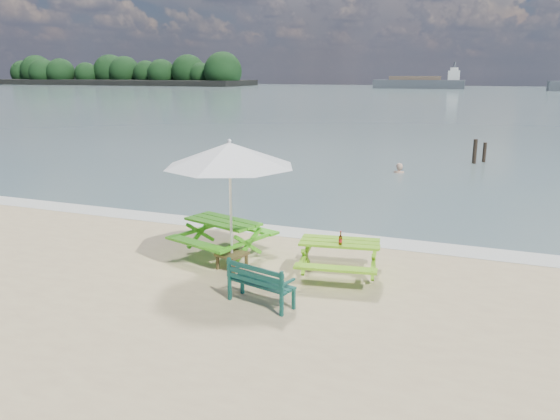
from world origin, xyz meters
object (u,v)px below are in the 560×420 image
at_px(picnic_table_left, 223,238).
at_px(beer_bottle, 340,240).
at_px(park_bench, 261,292).
at_px(patio_umbrella, 230,155).
at_px(swimmer, 398,182).
at_px(side_table, 232,260).
at_px(picnic_table_right, 339,259).

xyz_separation_m(picnic_table_left, beer_bottle, (2.83, -0.55, 0.44)).
relative_size(park_bench, patio_umbrella, 0.40).
xyz_separation_m(beer_bottle, swimmer, (-0.86, 12.39, -1.22)).
bearing_deg(park_bench, beer_bottle, 58.04).
bearing_deg(park_bench, swimmer, 89.47).
xyz_separation_m(side_table, beer_bottle, (2.27, 0.16, 0.65)).
bearing_deg(picnic_table_right, patio_umbrella, -170.23).
distance_m(patio_umbrella, swimmer, 12.93).
relative_size(picnic_table_left, side_table, 3.58).
bearing_deg(park_bench, picnic_table_right, 63.06).
relative_size(park_bench, swimmer, 0.83).
relative_size(side_table, patio_umbrella, 0.20).
relative_size(picnic_table_right, beer_bottle, 7.21).
bearing_deg(beer_bottle, picnic_table_right, 107.58).
bearing_deg(picnic_table_left, beer_bottle, -11.08).
distance_m(park_bench, patio_umbrella, 2.89).
distance_m(picnic_table_right, swimmer, 12.22).
bearing_deg(swimmer, side_table, -96.40).
bearing_deg(patio_umbrella, beer_bottle, 3.92).
height_order(picnic_table_right, beer_bottle, beer_bottle).
bearing_deg(swimmer, beer_bottle, -86.01).
xyz_separation_m(park_bench, beer_bottle, (0.99, 1.59, 0.60)).
bearing_deg(picnic_table_right, picnic_table_left, 173.17).
distance_m(park_bench, beer_bottle, 1.97).
height_order(picnic_table_left, picnic_table_right, picnic_table_left).
bearing_deg(patio_umbrella, picnic_table_left, 128.09).
height_order(beer_bottle, swimmer, beer_bottle).
xyz_separation_m(picnic_table_left, park_bench, (1.83, -2.15, -0.15)).
relative_size(patio_umbrella, beer_bottle, 11.95).
height_order(park_bench, patio_umbrella, patio_umbrella).
bearing_deg(picnic_table_right, swimmer, 93.73).
xyz_separation_m(park_bench, side_table, (-1.28, 1.44, -0.05)).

